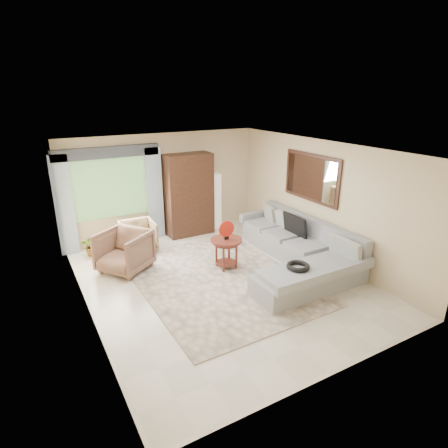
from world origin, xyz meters
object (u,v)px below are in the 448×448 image
armoire (189,195)px  floor_lamp (215,201)px  sectional_sofa (298,253)px  potted_plant (93,245)px  coffee_table (226,253)px  armchair_left (124,251)px  armchair_right (138,236)px  tv_screen (295,225)px

armoire → floor_lamp: size_ratio=1.40×
sectional_sofa → potted_plant: sectional_sofa is taller
coffee_table → floor_lamp: size_ratio=0.44×
armchair_left → armchair_right: bearing=111.6°
coffee_table → armoire: armoire is taller
armchair_left → armchair_right: (0.56, 0.87, -0.08)m
armchair_right → potted_plant: size_ratio=1.56×
tv_screen → armoire: 2.86m
coffee_table → armoire: size_ratio=0.32×
sectional_sofa → armchair_right: bearing=138.3°
sectional_sofa → armoire: armoire is taller
potted_plant → floor_lamp: floor_lamp is taller
sectional_sofa → armoire: bearing=113.1°
floor_lamp → armchair_left: bearing=-154.5°
sectional_sofa → potted_plant: bearing=144.2°
armchair_right → potted_plant: (-0.99, 0.25, -0.11)m
armchair_right → coffee_table: bearing=-51.1°
tv_screen → armchair_right: (-3.02, 1.97, -0.36)m
armoire → floor_lamp: bearing=4.3°
tv_screen → armchair_left: tv_screen is taller
tv_screen → coffee_table: size_ratio=1.12×
armoire → armchair_right: bearing=-163.7°
coffee_table → armoire: (0.19, 2.27, 0.70)m
sectional_sofa → armoire: (-1.23, 2.90, 0.77)m
armchair_right → floor_lamp: bearing=15.0°
armchair_left → armoire: bearing=86.7°
tv_screen → floor_lamp: size_ratio=0.49×
armoire → potted_plant: bearing=-175.6°
armchair_left → armchair_right: 1.04m
coffee_table → armchair_left: (-1.89, 0.95, 0.09)m
tv_screen → potted_plant: 4.61m
armchair_right → armoire: bearing=19.0°
coffee_table → potted_plant: (-2.33, 2.07, -0.10)m
potted_plant → armoire: size_ratio=0.24×
sectional_sofa → tv_screen: bearing=61.0°
armoire → armchair_left: bearing=-147.7°
armchair_right → potted_plant: bearing=168.8°
armchair_left → armoire: armoire is taller
armchair_right → floor_lamp: (2.32, 0.50, 0.39)m
coffee_table → armchair_left: bearing=153.3°
armoire → coffee_table: bearing=-94.7°
coffee_table → armchair_right: (-1.33, 1.82, 0.01)m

